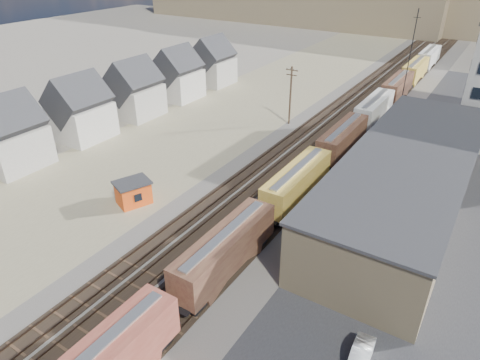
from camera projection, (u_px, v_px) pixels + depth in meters
The scene contains 12 objects.
ground at pixel (168, 283), 39.64m from camera, with size 300.00×300.00×0.00m, color #6B6356.
ballast_bed at pixel (351, 119), 76.60m from camera, with size 18.00×200.00×0.06m, color #4C4742.
dirt_yard at pixel (228, 115), 78.55m from camera, with size 24.00×180.00×0.03m, color #7E7456.
asphalt_lot at pixel (476, 187), 55.23m from camera, with size 26.00×120.00×0.04m, color #232326.
rail_tracks at pixel (348, 118), 76.81m from camera, with size 11.40×200.00×0.24m.
freight_train at pixel (360, 122), 67.61m from camera, with size 3.00×119.74×4.46m.
warehouse at pixel (407, 180), 49.35m from camera, with size 12.40×40.40×7.25m.
utility_pole_north at pixel (290, 94), 72.10m from camera, with size 2.20×0.32×10.00m.
radio_mast at pixel (409, 61), 76.78m from camera, with size 1.20×0.16×18.00m.
townhouse_row at pixel (109, 101), 71.91m from camera, with size 8.15×68.16×10.47m.
maintenance_shed at pixel (133, 192), 51.13m from camera, with size 4.46×4.95×2.97m.
parked_car_white at pixel (360, 356), 31.83m from camera, with size 1.42×4.09×1.35m, color white.
Camera 1 is at (21.73, -21.79, 27.60)m, focal length 32.00 mm.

